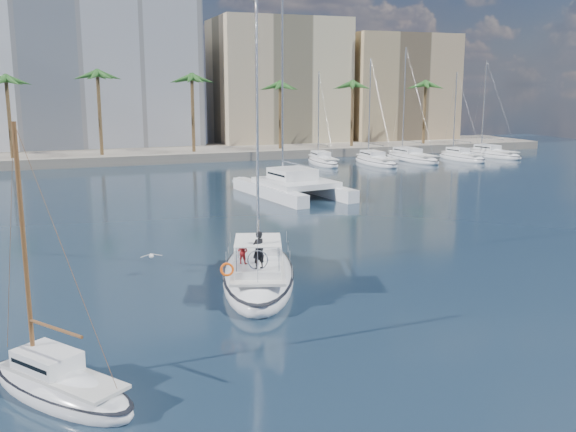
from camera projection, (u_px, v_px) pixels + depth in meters
name	position (u px, v px, depth m)	size (l,w,h in m)	color
ground	(325.00, 290.00, 31.76)	(160.00, 160.00, 0.00)	black
quay	(148.00, 155.00, 87.74)	(120.00, 14.00, 1.20)	gray
building_modern	(48.00, 56.00, 92.04)	(42.00, 16.00, 28.00)	white
building_beige	(278.00, 85.00, 101.55)	(20.00, 14.00, 20.00)	beige
building_tan_right	(395.00, 91.00, 106.65)	(18.00, 12.00, 18.00)	tan
palm_centre	(149.00, 82.00, 82.12)	(3.60, 3.60, 12.30)	brown
palm_right	(385.00, 83.00, 93.58)	(3.60, 3.60, 12.30)	brown
main_sloop	(258.00, 272.00, 32.92)	(6.91, 11.94, 16.89)	white
small_sloop	(60.00, 386.00, 20.84)	(5.49, 6.51, 9.41)	white
catamaran	(293.00, 183.00, 58.53)	(8.12, 13.25, 18.05)	white
seagull	(151.00, 256.00, 33.94)	(1.16, 0.50, 0.21)	silver
moored_yacht_a	(323.00, 164.00, 81.73)	(2.72, 9.35, 11.90)	white
moored_yacht_b	(376.00, 164.00, 82.08)	(3.14, 10.78, 13.72)	white
moored_yacht_c	(412.00, 160.00, 86.11)	(3.55, 12.21, 15.54)	white
moored_yacht_d	(462.00, 160.00, 86.46)	(2.72, 9.35, 11.90)	white
moored_yacht_e	(492.00, 157.00, 90.49)	(3.14, 10.78, 13.72)	white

